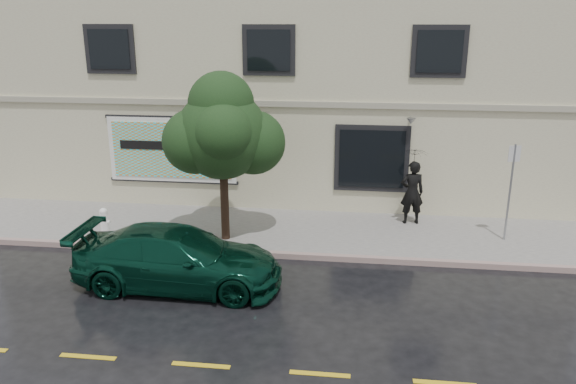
# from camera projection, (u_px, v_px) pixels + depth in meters

# --- Properties ---
(ground) EXTENTS (90.00, 90.00, 0.00)m
(ground) POSITION_uv_depth(u_px,v_px,m) (240.00, 281.00, 13.68)
(ground) COLOR black
(ground) RESTS_ON ground
(sidewalk) EXTENTS (20.00, 3.50, 0.15)m
(sidewalk) POSITION_uv_depth(u_px,v_px,m) (262.00, 230.00, 16.73)
(sidewalk) COLOR #9E9B96
(sidewalk) RESTS_ON ground
(curb) EXTENTS (20.00, 0.18, 0.16)m
(curb) POSITION_uv_depth(u_px,v_px,m) (251.00, 254.00, 15.08)
(curb) COLOR gray
(curb) RESTS_ON ground
(road_marking) EXTENTS (19.00, 0.12, 0.01)m
(road_marking) POSITION_uv_depth(u_px,v_px,m) (201.00, 365.00, 10.36)
(road_marking) COLOR gold
(road_marking) RESTS_ON ground
(building) EXTENTS (20.00, 8.12, 7.00)m
(building) POSITION_uv_depth(u_px,v_px,m) (286.00, 91.00, 21.15)
(building) COLOR beige
(building) RESTS_ON ground
(billboard) EXTENTS (4.30, 0.16, 2.20)m
(billboard) POSITION_uv_depth(u_px,v_px,m) (172.00, 150.00, 18.10)
(billboard) COLOR white
(billboard) RESTS_ON ground
(car) EXTENTS (4.93, 2.23, 1.43)m
(car) POSITION_uv_depth(u_px,v_px,m) (178.00, 258.00, 13.24)
(car) COLOR #083022
(car) RESTS_ON ground
(pedestrian) EXTENTS (0.77, 0.57, 1.94)m
(pedestrian) POSITION_uv_depth(u_px,v_px,m) (412.00, 192.00, 16.83)
(pedestrian) COLOR black
(pedestrian) RESTS_ON sidewalk
(umbrella) EXTENTS (1.01, 1.01, 0.64)m
(umbrella) POSITION_uv_depth(u_px,v_px,m) (415.00, 151.00, 16.44)
(umbrella) COLOR black
(umbrella) RESTS_ON pedestrian
(street_tree) EXTENTS (2.44, 2.44, 4.23)m
(street_tree) POSITION_uv_depth(u_px,v_px,m) (222.00, 135.00, 15.03)
(street_tree) COLOR #321F16
(street_tree) RESTS_ON sidewalk
(fire_hydrant) EXTENTS (0.33, 0.31, 0.81)m
(fire_hydrant) POSITION_uv_depth(u_px,v_px,m) (104.00, 222.00, 16.07)
(fire_hydrant) COLOR white
(fire_hydrant) RESTS_ON sidewalk
(sign_pole) EXTENTS (0.34, 0.09, 2.75)m
(sign_pole) POSITION_uv_depth(u_px,v_px,m) (511.00, 184.00, 15.34)
(sign_pole) COLOR #96999E
(sign_pole) RESTS_ON sidewalk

